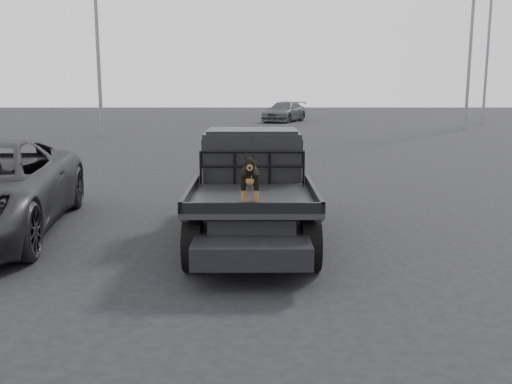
{
  "coord_description": "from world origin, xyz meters",
  "views": [
    {
      "loc": [
        0.7,
        -7.92,
        2.59
      ],
      "look_at": [
        0.73,
        -0.58,
        1.21
      ],
      "focal_mm": 40.0,
      "sensor_mm": 36.0,
      "label": 1
    }
  ],
  "objects_px": {
    "distant_car_b": "(284,112)",
    "floodlight_far": "(491,2)",
    "flatbed_ute": "(252,212)",
    "dog": "(250,178)"
  },
  "relations": [
    {
      "from": "distant_car_b",
      "to": "dog",
      "type": "bearing_deg",
      "value": -69.86
    },
    {
      "from": "dog",
      "to": "flatbed_ute",
      "type": "bearing_deg",
      "value": 88.99
    },
    {
      "from": "dog",
      "to": "floodlight_far",
      "type": "relative_size",
      "value": 0.05
    },
    {
      "from": "flatbed_ute",
      "to": "floodlight_far",
      "type": "bearing_deg",
      "value": 62.16
    },
    {
      "from": "dog",
      "to": "floodlight_far",
      "type": "distance_m",
      "value": 35.67
    },
    {
      "from": "distant_car_b",
      "to": "floodlight_far",
      "type": "height_order",
      "value": "floodlight_far"
    },
    {
      "from": "floodlight_far",
      "to": "distant_car_b",
      "type": "bearing_deg",
      "value": 171.53
    },
    {
      "from": "flatbed_ute",
      "to": "floodlight_far",
      "type": "distance_m",
      "value": 34.53
    },
    {
      "from": "flatbed_ute",
      "to": "floodlight_far",
      "type": "relative_size",
      "value": 0.37
    },
    {
      "from": "dog",
      "to": "floodlight_far",
      "type": "xyz_separation_m",
      "value": [
        15.77,
        31.29,
        6.68
      ]
    }
  ]
}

